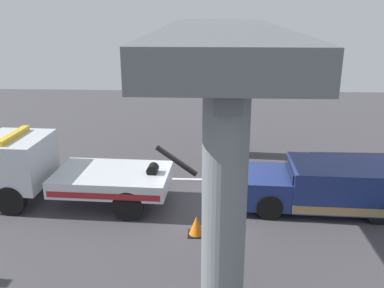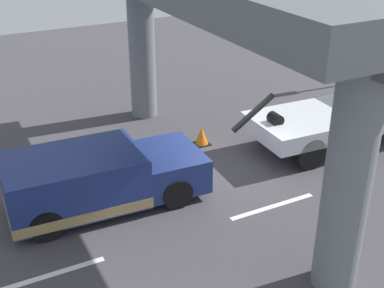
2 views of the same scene
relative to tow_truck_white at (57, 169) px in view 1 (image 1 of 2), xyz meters
name	(u,v)px [view 1 (image 1 of 2)]	position (x,y,z in m)	size (l,w,h in m)	color
ground_plane	(202,206)	(-4.96, 0.03, -1.25)	(60.00, 40.00, 0.10)	#423F44
lane_stripe_west	(358,182)	(-10.96, -2.18, -1.20)	(2.60, 0.16, 0.01)	silver
lane_stripe_mid	(203,179)	(-4.96, -2.18, -1.20)	(2.60, 0.16, 0.01)	silver
lane_stripe_east	(53,177)	(1.04, -2.18, -1.20)	(2.60, 0.16, 0.01)	silver
tow_truck_white	(57,169)	(0.00, 0.00, 0.00)	(7.30, 2.66, 2.46)	silver
towed_van_green	(324,186)	(-9.05, 0.04, -0.42)	(5.29, 2.42, 1.58)	navy
overpass_structure	(222,60)	(-5.53, 0.03, 3.73)	(3.60, 12.43, 5.92)	slate
traffic_cone_orange	(196,226)	(-4.85, 2.02, -0.92)	(0.51, 0.51, 0.60)	orange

